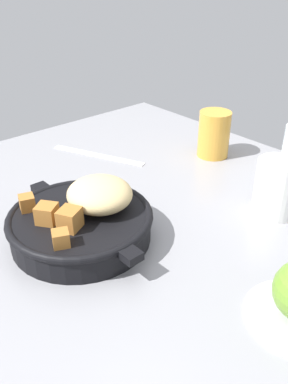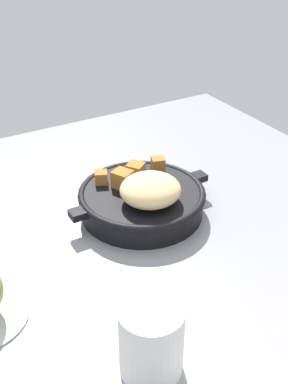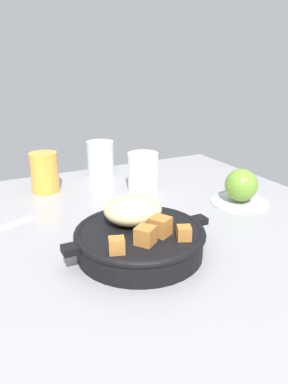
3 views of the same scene
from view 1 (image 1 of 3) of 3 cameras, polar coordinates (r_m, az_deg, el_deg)
name	(u,v)px [view 1 (image 1 of 3)]	position (r cm, az deg, el deg)	size (l,w,h in cm)	color
ground_plane	(117,238)	(64.11, -3.81, -6.38)	(91.38, 91.52, 2.40)	gray
cast_iron_skillet	(83,219)	(60.95, -8.45, -3.77)	(25.60, 21.33, 8.72)	black
butter_knife	(98,155)	(87.85, -6.42, 5.13)	(21.49, 1.60, 0.36)	silver
white_creamer_pitcher	(277,188)	(68.98, 18.00, 0.58)	(7.26, 7.26, 9.16)	white
juice_glass_amber	(214,134)	(87.04, 9.67, 7.92)	(6.52, 6.52, 9.51)	gold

